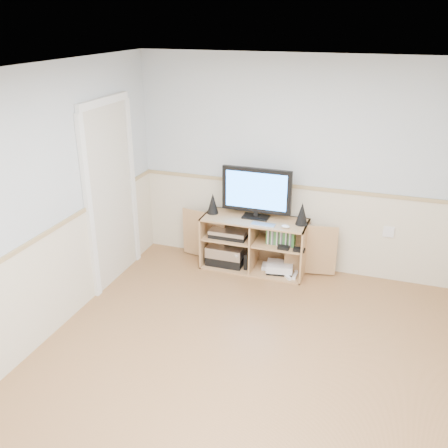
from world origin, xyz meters
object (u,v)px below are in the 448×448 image
Objects in this scene: media_cabinet at (255,242)px; monitor at (256,192)px; keyboard at (263,225)px; game_consoles at (279,268)px.

media_cabinet is 2.36× the size of monitor.
media_cabinet is 7.08× the size of keyboard.
game_consoles is (0.32, -0.07, -0.26)m from media_cabinet.
monitor is 0.96m from game_consoles.
media_cabinet is at bearing 90.00° from monitor.
monitor is at bearing 169.22° from game_consoles.
monitor is at bearing 127.37° from keyboard.
monitor reaches higher than media_cabinet.
media_cabinet is at bearing 167.99° from game_consoles.
game_consoles is at bearing 36.22° from keyboard.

